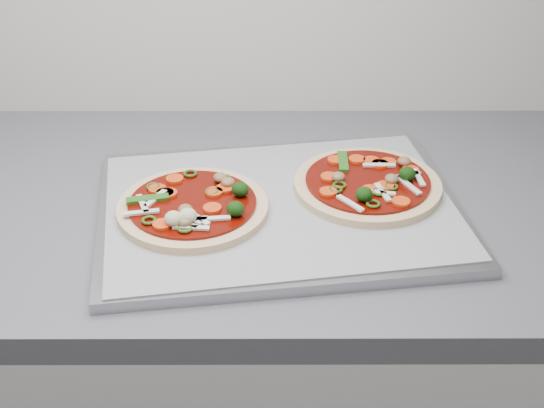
{
  "coord_description": "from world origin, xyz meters",
  "views": [
    {
      "loc": [
        0.57,
        0.36,
        1.48
      ],
      "look_at": [
        0.57,
        1.24,
        0.93
      ],
      "focal_mm": 50.0,
      "sensor_mm": 36.0,
      "label": 1
    }
  ],
  "objects": [
    {
      "name": "baking_tray",
      "position": [
        0.58,
        1.26,
        0.91
      ],
      "size": [
        0.55,
        0.43,
        0.02
      ],
      "primitive_type": "cube",
      "rotation": [
        0.0,
        0.0,
        0.13
      ],
      "color": "#9B9AA0",
      "rests_on": "countertop"
    },
    {
      "name": "pizza_left",
      "position": [
        0.46,
        1.23,
        0.93
      ],
      "size": [
        0.22,
        0.22,
        0.04
      ],
      "rotation": [
        0.0,
        0.0,
        -0.08
      ],
      "color": "#D6B17E",
      "rests_on": "parchment"
    },
    {
      "name": "parchment",
      "position": [
        0.58,
        1.26,
        0.92
      ],
      "size": [
        0.53,
        0.42,
        0.0
      ],
      "primitive_type": "cube",
      "rotation": [
        0.0,
        0.0,
        0.16
      ],
      "color": "#939498",
      "rests_on": "baking_tray"
    },
    {
      "name": "pizza_right",
      "position": [
        0.71,
        1.3,
        0.93
      ],
      "size": [
        0.25,
        0.25,
        0.04
      ],
      "rotation": [
        0.0,
        0.0,
        0.19
      ],
      "color": "#D6B17E",
      "rests_on": "parchment"
    }
  ]
}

